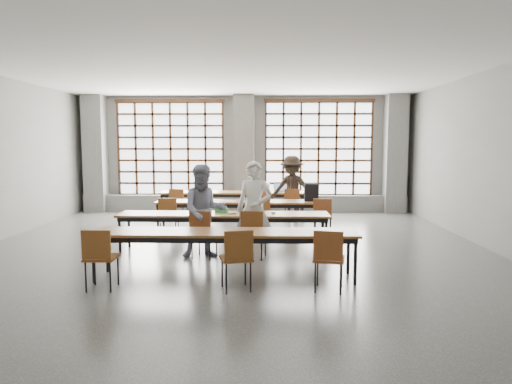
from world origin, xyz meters
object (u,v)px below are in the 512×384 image
desk_row_d (225,235)px  chair_front_left (203,229)px  green_box (221,210)px  red_pouch (102,254)px  mouse (273,213)px  student_female (204,211)px  chair_back_left (178,201)px  laptop_front (253,209)px  desk_row_b (243,204)px  desk_row_a (233,194)px  chair_mid_left (169,213)px  backpack (311,192)px  laptop_back (281,189)px  chair_back_right (292,202)px  chair_front_right (253,229)px  plastic_bag (265,187)px  chair_near_left (100,253)px  desk_row_c (224,217)px  chair_back_mid (261,202)px  phone (233,214)px  student_back (292,189)px  chair_near_right (329,254)px  student_male (254,210)px  chair_mid_right (323,213)px  chair_mid_centre (260,213)px  chair_near_mid (237,254)px

desk_row_d → chair_front_left: chair_front_left is taller
green_box → red_pouch: green_box is taller
red_pouch → mouse: bearing=43.4°
student_female → red_pouch: student_female is taller
chair_back_left → laptop_front: laptop_front is taller
desk_row_b → student_female: bearing=-103.1°
desk_row_a → chair_mid_left: chair_mid_left is taller
backpack → laptop_back: bearing=105.3°
chair_back_left → backpack: backpack is taller
chair_back_right → chair_front_right: (-0.90, -3.94, 0.00)m
desk_row_a → student_female: bearing=-92.4°
mouse → plastic_bag: size_ratio=0.34×
desk_row_b → chair_back_left: (-1.78, 1.40, -0.13)m
desk_row_d → plastic_bag: bearing=84.1°
desk_row_a → laptop_back: 1.34m
chair_near_left → chair_front_right: bearing=40.6°
desk_row_c → laptop_front: 0.58m
chair_near_left → backpack: 5.54m
chair_back_mid → plastic_bag: size_ratio=3.08×
desk_row_d → phone: (-0.01, 1.69, 0.07)m
laptop_front → chair_back_right: bearing=73.9°
chair_front_left → student_back: size_ratio=0.51×
desk_row_d → student_female: student_female is taller
chair_back_right → chair_mid_left: size_ratio=1.00×
chair_near_right → laptop_front: 2.78m
chair_back_mid → phone: bearing=-98.1°
student_back → mouse: (-0.54, -3.46, -0.12)m
student_back → laptop_back: 0.67m
chair_back_mid → chair_mid_left: (-2.00, -2.03, 0.00)m
chair_back_left → student_back: student_back is taller
desk_row_d → chair_front_left: (-0.51, 1.17, -0.13)m
chair_back_left → desk_row_a: bearing=24.0°
student_male → chair_front_right: bearing=-88.2°
chair_mid_right → green_box: bearing=-150.1°
chair_back_mid → backpack: backpack is taller
laptop_back → desk_row_d: bearing=-100.0°
chair_near_right → chair_back_left: bearing=119.2°
chair_mid_centre → chair_near_mid: same height
desk_row_c → plastic_bag: size_ratio=13.99×
desk_row_b → chair_near_right: size_ratio=4.55×
red_pouch → chair_near_left: bearing=-89.7°
chair_back_right → laptop_front: size_ratio=2.16×
chair_back_mid → backpack: size_ratio=2.20×
chair_near_mid → chair_back_mid: bearing=87.5°
desk_row_a → green_box: (0.06, -3.86, 0.11)m
laptop_front → backpack: 2.27m
laptop_front → red_pouch: 3.22m
chair_back_right → chair_mid_left: 3.48m
desk_row_d → backpack: backpack is taller
desk_row_b → laptop_front: 1.83m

